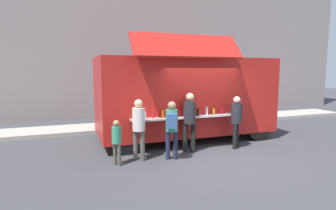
# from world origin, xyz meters

# --- Properties ---
(ground_plane) EXTENTS (60.00, 60.00, 0.00)m
(ground_plane) POSITION_xyz_m (0.00, 0.00, 0.00)
(ground_plane) COLOR #38383D
(curb_strip) EXTENTS (28.00, 1.60, 0.15)m
(curb_strip) POSITION_xyz_m (-4.06, 4.60, 0.07)
(curb_strip) COLOR #9E998E
(curb_strip) RESTS_ON ground
(building_behind) EXTENTS (32.00, 2.40, 9.96)m
(building_behind) POSITION_xyz_m (-3.06, 8.50, 4.98)
(building_behind) COLOR gray
(building_behind) RESTS_ON ground
(food_truck_main) EXTENTS (6.02, 3.04, 3.49)m
(food_truck_main) POSITION_xyz_m (-0.05, 1.98, 1.56)
(food_truck_main) COLOR red
(food_truck_main) RESTS_ON ground
(trash_bin) EXTENTS (0.60, 0.60, 0.96)m
(trash_bin) POSITION_xyz_m (4.28, 4.30, 0.48)
(trash_bin) COLOR #2B5B36
(trash_bin) RESTS_ON ground
(customer_front_ordering) EXTENTS (0.36, 0.36, 1.78)m
(customer_front_ordering) POSITION_xyz_m (-0.60, 0.49, 1.06)
(customer_front_ordering) COLOR black
(customer_front_ordering) RESTS_ON ground
(customer_mid_with_backpack) EXTENTS (0.41, 0.52, 1.60)m
(customer_mid_with_backpack) POSITION_xyz_m (-1.33, 0.03, 0.98)
(customer_mid_with_backpack) COLOR #1C2238
(customer_mid_with_backpack) RESTS_ON ground
(customer_rear_waiting) EXTENTS (0.34, 0.34, 1.66)m
(customer_rear_waiting) POSITION_xyz_m (-2.18, 0.30, 0.99)
(customer_rear_waiting) COLOR #4C4945
(customer_rear_waiting) RESTS_ON ground
(customer_extra_browsing) EXTENTS (0.33, 0.33, 1.63)m
(customer_extra_browsing) POSITION_xyz_m (0.95, 0.37, 0.98)
(customer_extra_browsing) COLOR black
(customer_extra_browsing) RESTS_ON ground
(child_near_queue) EXTENTS (0.24, 0.24, 1.18)m
(child_near_queue) POSITION_xyz_m (-2.81, 0.10, 0.70)
(child_near_queue) COLOR #4D4B3E
(child_near_queue) RESTS_ON ground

